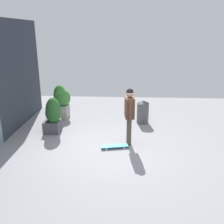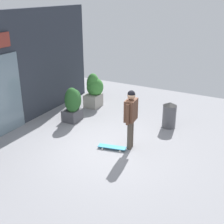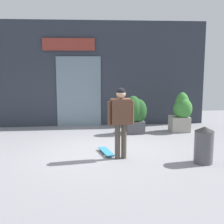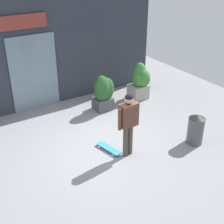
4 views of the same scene
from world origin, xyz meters
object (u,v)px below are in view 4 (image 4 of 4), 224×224
(skateboard, at_px, (109,148))
(planter_box_right, at_px, (140,81))
(planter_box_left, at_px, (104,92))
(trash_bin, at_px, (196,129))
(skateboarder, at_px, (128,118))

(skateboard, bearing_deg, planter_box_right, -62.58)
(planter_box_left, xyz_separation_m, trash_bin, (1.07, -3.10, -0.20))
(skateboard, height_order, planter_box_left, planter_box_left)
(skateboarder, distance_m, planter_box_right, 3.59)
(skateboard, xyz_separation_m, trash_bin, (2.21, -0.95, 0.38))
(planter_box_left, bearing_deg, skateboard, -117.97)
(trash_bin, bearing_deg, planter_box_left, 109.14)
(planter_box_left, bearing_deg, skateboarder, -107.64)
(skateboard, height_order, planter_box_right, planter_box_right)
(skateboard, xyz_separation_m, planter_box_left, (1.14, 2.14, 0.57))
(skateboarder, height_order, planter_box_right, skateboarder)
(skateboarder, distance_m, trash_bin, 2.06)
(trash_bin, bearing_deg, skateboard, 156.71)
(skateboarder, bearing_deg, skateboard, 32.32)
(skateboarder, distance_m, planter_box_left, 2.72)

